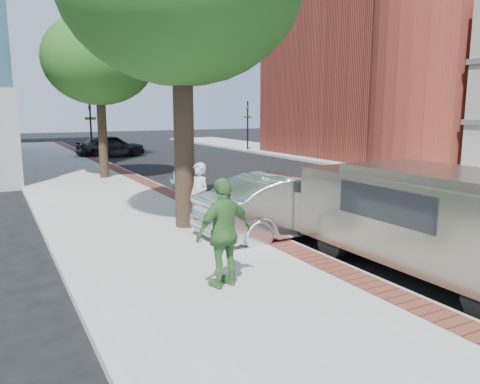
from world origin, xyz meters
TOP-DOWN VIEW (x-y plane):
  - ground at (0.00, 0.00)m, footprint 120.00×120.00m
  - sidewalk at (-1.50, 8.00)m, footprint 5.00×60.00m
  - brick_strip at (0.70, 8.00)m, footprint 0.60×60.00m
  - curb at (1.05, 8.00)m, footprint 0.10×60.00m
  - sidewalk_far at (14.50, 8.00)m, footprint 5.00×60.00m
  - church at (20.98, 13.13)m, footprint 19.00×16.00m
  - signal_near at (0.90, 22.00)m, footprint 0.70×0.15m
  - signal_far at (12.50, 22.00)m, footprint 0.70×0.15m
  - tree_far at (-0.50, 12.00)m, footprint 4.80×4.80m
  - parking_meter at (0.61, -0.12)m, footprint 0.12×0.32m
  - person_gray at (-0.48, 1.24)m, footprint 0.53×0.70m
  - person_officer at (-0.16, 3.15)m, footprint 1.12×1.11m
  - person_green at (-1.59, -2.39)m, footprint 1.18×0.65m
  - sedan_silver at (1.60, 0.24)m, footprint 4.92×1.93m
  - bg_car at (2.25, 22.59)m, footprint 4.65×2.32m
  - van at (2.29, -3.30)m, footprint 2.24×5.71m

SIDE VIEW (x-z plane):
  - ground at x=0.00m, z-range 0.00..0.00m
  - sidewalk at x=-1.50m, z-range 0.00..0.15m
  - curb at x=1.05m, z-range 0.00..0.15m
  - sidewalk_far at x=14.50m, z-range 0.00..0.15m
  - brick_strip at x=0.70m, z-range 0.15..0.16m
  - bg_car at x=2.25m, z-range 0.00..1.52m
  - sedan_silver at x=1.60m, z-range 0.00..1.60m
  - person_gray at x=-0.48m, z-range 0.15..1.89m
  - person_officer at x=-0.16m, z-range 0.15..1.97m
  - person_green at x=-1.59m, z-range 0.15..2.05m
  - van at x=2.29m, z-range 0.10..2.19m
  - parking_meter at x=0.61m, z-range 0.47..1.94m
  - signal_near at x=0.90m, z-range 0.35..4.15m
  - signal_far at x=12.50m, z-range 0.35..4.15m
  - tree_far at x=-0.50m, z-range 1.73..8.87m
  - church at x=20.98m, z-range -2.94..17.46m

